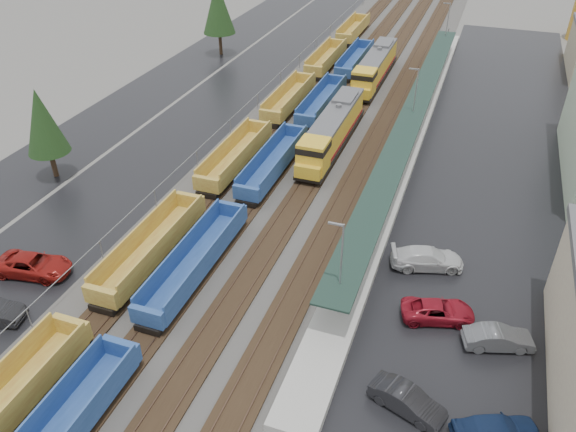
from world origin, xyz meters
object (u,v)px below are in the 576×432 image
(parked_car_east_a, at_px, (407,401))
(parked_car_east_b, at_px, (438,311))
(locomotive_trail, at_px, (375,68))
(well_string_blue, at_px, (240,205))
(well_string_yellow, at_px, (236,157))
(parked_car_east_e, at_px, (498,338))
(parked_car_east_c, at_px, (427,258))
(parked_car_east_d, at_px, (496,431))
(parked_car_west_c, at_px, (33,265))
(locomotive_lead, at_px, (332,131))

(parked_car_east_a, height_order, parked_car_east_b, parked_car_east_a)
(locomotive_trail, bearing_deg, well_string_blue, -96.36)
(well_string_yellow, bearing_deg, parked_car_east_e, -32.56)
(parked_car_east_c, height_order, parked_car_east_d, parked_car_east_d)
(well_string_yellow, relative_size, parked_car_east_b, 22.12)
(parked_car_east_a, distance_m, parked_car_east_b, 8.22)
(parked_car_east_b, bearing_deg, well_string_yellow, 38.57)
(parked_car_east_a, distance_m, parked_car_east_d, 4.93)
(parked_car_west_c, xyz_separation_m, parked_car_east_b, (29.51, 5.36, -0.10))
(parked_car_east_a, bearing_deg, locomotive_lead, 42.99)
(well_string_yellow, distance_m, parked_car_east_a, 31.62)
(locomotive_lead, relative_size, well_string_yellow, 0.16)
(locomotive_trail, distance_m, parked_car_west_c, 50.86)
(well_string_yellow, xyz_separation_m, parked_car_east_c, (20.43, -9.75, -0.36))
(well_string_blue, height_order, parked_car_east_a, well_string_blue)
(well_string_blue, bearing_deg, well_string_yellow, 116.28)
(parked_car_east_b, bearing_deg, parked_car_east_e, -124.74)
(parked_car_east_e, bearing_deg, well_string_blue, 51.22)
(parked_car_east_b, bearing_deg, parked_car_east_c, -1.33)
(parked_car_west_c, relative_size, parked_car_east_d, 1.18)
(parked_car_east_a, bearing_deg, parked_car_west_c, 103.76)
(locomotive_trail, xyz_separation_m, well_string_yellow, (-8.00, -27.78, -1.04))
(locomotive_lead, height_order, locomotive_trail, same)
(locomotive_trail, relative_size, parked_car_east_c, 3.26)
(parked_car_east_d, bearing_deg, parked_car_west_c, 60.91)
(well_string_yellow, xyz_separation_m, parked_car_east_d, (26.12, -23.84, -0.34))
(locomotive_lead, distance_m, parked_car_west_c, 31.54)
(locomotive_lead, distance_m, parked_car_east_b, 26.11)
(parked_car_west_c, bearing_deg, locomotive_trail, -26.88)
(parked_car_east_c, bearing_deg, parked_car_east_d, -175.34)
(locomotive_lead, relative_size, locomotive_trail, 1.00)
(locomotive_trail, relative_size, well_string_yellow, 0.16)
(parked_car_east_a, xyz_separation_m, parked_car_east_e, (4.74, 6.87, -0.01))
(parked_car_east_d, bearing_deg, well_string_yellow, 24.00)
(parked_car_east_b, xyz_separation_m, parked_car_east_e, (4.02, -1.32, 0.05))
(parked_car_east_c, bearing_deg, locomotive_trail, 0.97)
(well_string_yellow, relative_size, parked_car_east_c, 19.81)
(parked_car_east_e, bearing_deg, well_string_yellow, 39.76)
(locomotive_lead, distance_m, parked_car_east_c, 20.73)
(well_string_blue, bearing_deg, parked_car_east_d, -35.44)
(parked_car_west_c, distance_m, parked_car_east_b, 29.99)
(parked_car_east_c, relative_size, parked_car_east_e, 1.23)
(locomotive_trail, xyz_separation_m, parked_car_east_c, (12.43, -37.53, -1.41))
(well_string_blue, distance_m, parked_car_east_c, 16.51)
(parked_car_west_c, distance_m, parked_car_east_d, 33.86)
(parked_car_west_c, relative_size, parked_car_east_b, 1.15)
(well_string_yellow, relative_size, parked_car_west_c, 19.27)
(parked_car_west_c, bearing_deg, parked_car_east_b, -88.74)
(well_string_blue, xyz_separation_m, parked_car_west_c, (-11.58, -12.51, -0.34))
(locomotive_trail, xyz_separation_m, well_string_blue, (-4.00, -35.88, -1.08))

